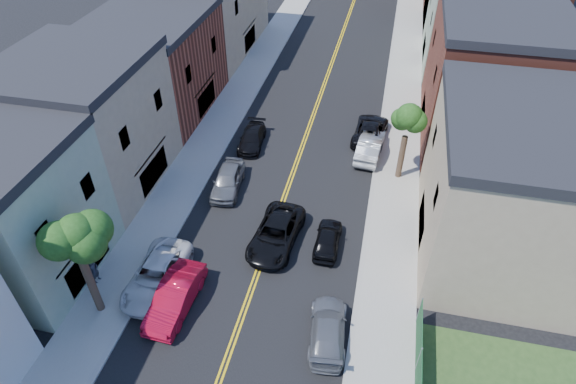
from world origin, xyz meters
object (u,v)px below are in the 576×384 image
Objects in this scene: grey_car_left at (228,180)px; black_suv_lane at (276,234)px; pedestrian_left at (94,271)px; grey_car_right at (328,329)px; dark_car_right_far at (370,130)px; white_pickup at (157,275)px; black_car_left at (252,138)px; black_car_right at (328,239)px; silver_car_right at (370,146)px; red_sedan at (175,297)px.

grey_car_left is 6.63m from black_suv_lane.
black_suv_lane is at bearing -54.49° from pedestrian_left.
grey_car_right is 0.86× the size of dark_car_right_far.
black_car_left is at bearing 84.75° from white_pickup.
black_car_right is at bearing -59.75° from pedestrian_left.
grey_car_right is at bearing 92.63° from silver_car_right.
red_sedan is 10.02m from black_car_right.
red_sedan is 7.49m from black_suv_lane.
dark_car_right_far is 24.05m from pedestrian_left.
red_sedan is 1.08× the size of grey_car_right.
pedestrian_left reaches higher than white_pickup.
white_pickup is at bearing -73.84° from pedestrian_left.
black_car_left is at bearing -52.39° from black_car_right.
grey_car_left is at bearing -56.12° from grey_car_right.
dark_car_right_far is at bearing -31.23° from pedestrian_left.
grey_car_left reaches higher than dark_car_right_far.
silver_car_right is 2.54m from dark_car_right_far.
black_suv_lane is at bearing 6.47° from black_car_right.
pedestrian_left is (-13.96, 0.72, 0.32)m from grey_car_right.
grey_car_right is (8.98, -16.78, 0.03)m from black_car_left.
pedestrian_left is at bearing -120.96° from grey_car_left.
white_pickup is 7.72m from black_suv_lane.
white_pickup is 3.67m from pedestrian_left.
white_pickup is 1.03× the size of dark_car_right_far.
white_pickup reaches higher than black_car_right.
pedestrian_left reaches higher than red_sedan.
white_pickup is at bearing 60.30° from silver_car_right.
black_suv_lane is (-4.81, -13.73, 0.03)m from dark_car_right_far.
grey_car_left is at bearing -95.74° from black_car_left.
red_sedan is at bearing 66.51° from silver_car_right.
black_car_left is 0.88× the size of silver_car_right.
red_sedan is 16.67m from black_car_left.
white_pickup reaches higher than dark_car_right_far.
grey_car_left is at bearing 94.95° from red_sedan.
dark_car_right_far is at bearing -81.07° from silver_car_right.
red_sedan is at bearing -93.30° from black_car_left.
dark_car_right_far is (1.51, 13.33, 0.10)m from black_car_right.
white_pickup is at bearing 63.83° from dark_car_right_far.
black_car_left is 12.86m from black_car_right.
grey_car_left is 11.76m from silver_car_right.
grey_car_right is 19.98m from dark_car_right_far.
grey_car_left is (-0.46, 10.75, -0.03)m from red_sedan.
silver_car_right is 0.89× the size of black_suv_lane.
white_pickup is 1.26× the size of black_car_left.
red_sedan is 0.89× the size of white_pickup.
dark_car_right_far is (10.81, 18.58, -0.03)m from white_pickup.
grey_car_left is 9.10m from black_car_right.
dark_car_right_far is (0.46, 19.97, 0.08)m from grey_car_right.
silver_car_right reaches higher than red_sedan.
red_sedan is 2.13m from white_pickup.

